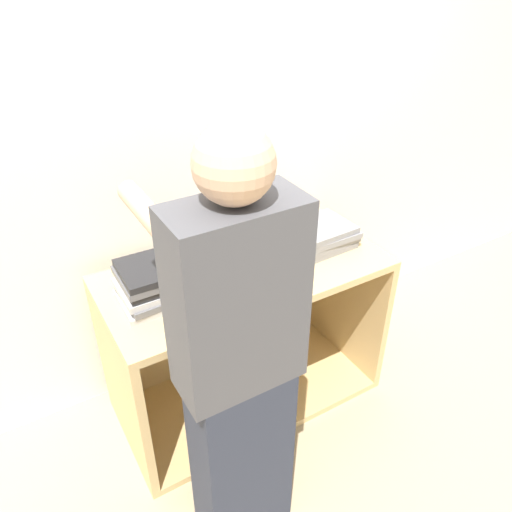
{
  "coord_description": "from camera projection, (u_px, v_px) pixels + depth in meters",
  "views": [
    {
      "loc": [
        -0.88,
        -1.28,
        2.01
      ],
      "look_at": [
        0.0,
        0.21,
        0.91
      ],
      "focal_mm": 35.0,
      "sensor_mm": 36.0,
      "label": 1
    }
  ],
  "objects": [
    {
      "name": "inventory_tag",
      "position": [
        167.0,
        268.0,
        1.89
      ],
      "size": [
        0.06,
        0.02,
        0.01
      ],
      "color": "red",
      "rests_on": "laptop_stack_left"
    },
    {
      "name": "laptop_open",
      "position": [
        240.0,
        255.0,
        2.19
      ],
      "size": [
        0.34,
        0.28,
        0.25
      ],
      "color": "gray",
      "rests_on": "cart"
    },
    {
      "name": "laptop_stack_right",
      "position": [
        316.0,
        237.0,
        2.32
      ],
      "size": [
        0.37,
        0.25,
        0.11
      ],
      "color": "gray",
      "rests_on": "cart"
    },
    {
      "name": "person",
      "position": [
        238.0,
        369.0,
        1.63
      ],
      "size": [
        0.4,
        0.53,
        1.65
      ],
      "color": "#2D3342",
      "rests_on": "ground_plane"
    },
    {
      "name": "ground_plane",
      "position": [
        279.0,
        436.0,
        2.39
      ],
      "size": [
        12.0,
        12.0,
        0.0
      ],
      "primitive_type": "plane",
      "color": "tan"
    },
    {
      "name": "wall_back",
      "position": [
        200.0,
        151.0,
        2.26
      ],
      "size": [
        8.0,
        0.05,
        2.4
      ],
      "color": "silver",
      "rests_on": "ground_plane"
    },
    {
      "name": "laptop_stack_left",
      "position": [
        164.0,
        279.0,
        1.98
      ],
      "size": [
        0.36,
        0.25,
        0.16
      ],
      "color": "#B7B7BC",
      "rests_on": "cart"
    },
    {
      "name": "cart",
      "position": [
        239.0,
        328.0,
        2.45
      ],
      "size": [
        1.27,
        0.61,
        0.79
      ],
      "color": "tan",
      "rests_on": "ground_plane"
    }
  ]
}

